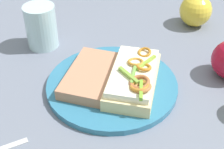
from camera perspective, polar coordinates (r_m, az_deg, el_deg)
ground_plane at (r=0.66m, az=-0.00°, el=-2.22°), size 2.00×2.00×0.00m
plate at (r=0.66m, az=-0.00°, el=-1.80°), size 0.26×0.26×0.01m
sandwich at (r=0.63m, az=3.78°, el=-0.58°), size 0.15×0.19×0.05m
bread_slice_side at (r=0.66m, az=-3.58°, el=-0.12°), size 0.15×0.18×0.02m
apple_3 at (r=0.88m, az=14.36°, el=10.76°), size 0.12×0.12×0.08m
drinking_glass at (r=0.78m, az=-12.23°, el=8.17°), size 0.07×0.07×0.10m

